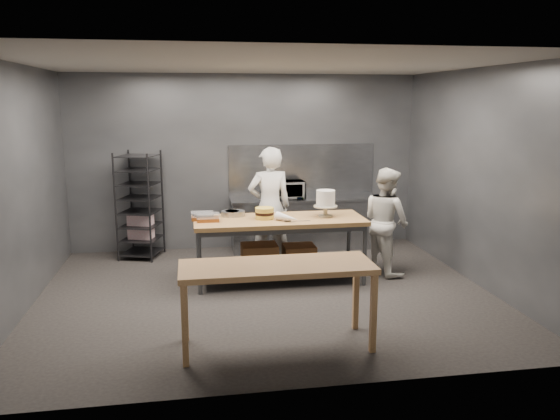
% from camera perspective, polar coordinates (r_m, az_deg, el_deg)
% --- Properties ---
extents(ground, '(6.00, 6.00, 0.00)m').
position_cam_1_polar(ground, '(7.43, -1.45, -8.72)').
color(ground, black).
rests_on(ground, ground).
extents(back_wall, '(6.00, 0.04, 3.00)m').
position_cam_1_polar(back_wall, '(9.52, -3.60, 5.00)').
color(back_wall, '#4C4F54').
rests_on(back_wall, ground).
extents(work_table, '(2.40, 0.90, 0.92)m').
position_cam_1_polar(work_table, '(7.77, -0.19, -3.40)').
color(work_table, olive).
rests_on(work_table, ground).
extents(near_counter, '(2.00, 0.70, 0.90)m').
position_cam_1_polar(near_counter, '(5.66, -0.33, -6.53)').
color(near_counter, brown).
rests_on(near_counter, ground).
extents(back_counter, '(2.60, 0.60, 0.90)m').
position_cam_1_polar(back_counter, '(9.53, 2.67, -1.37)').
color(back_counter, slate).
rests_on(back_counter, ground).
extents(splashback_panel, '(2.60, 0.02, 0.90)m').
position_cam_1_polar(splashback_panel, '(9.67, 2.34, 4.22)').
color(splashback_panel, slate).
rests_on(splashback_panel, back_counter).
extents(speed_rack, '(0.77, 0.80, 1.75)m').
position_cam_1_polar(speed_rack, '(9.21, -14.44, 0.39)').
color(speed_rack, black).
rests_on(speed_rack, ground).
extents(chef_behind, '(0.71, 0.50, 1.86)m').
position_cam_1_polar(chef_behind, '(8.46, -1.09, 0.33)').
color(chef_behind, white).
rests_on(chef_behind, ground).
extents(chef_right, '(0.83, 0.93, 1.59)m').
position_cam_1_polar(chef_right, '(8.25, 11.02, -1.14)').
color(chef_right, silver).
rests_on(chef_right, ground).
extents(microwave, '(0.54, 0.37, 0.30)m').
position_cam_1_polar(microwave, '(9.36, 0.88, 2.14)').
color(microwave, black).
rests_on(microwave, back_counter).
extents(frosted_cake_stand, '(0.34, 0.34, 0.38)m').
position_cam_1_polar(frosted_cake_stand, '(7.80, 4.79, 1.05)').
color(frosted_cake_stand, '#ADA58A').
rests_on(frosted_cake_stand, work_table).
extents(layer_cake, '(0.26, 0.26, 0.16)m').
position_cam_1_polar(layer_cake, '(7.65, -1.63, -0.34)').
color(layer_cake, gold).
rests_on(layer_cake, work_table).
extents(cake_pans, '(0.75, 0.43, 0.07)m').
position_cam_1_polar(cake_pans, '(7.81, -6.09, -0.47)').
color(cake_pans, gray).
rests_on(cake_pans, work_table).
extents(piping_bag, '(0.32, 0.38, 0.12)m').
position_cam_1_polar(piping_bag, '(7.46, 0.77, -0.80)').
color(piping_bag, white).
rests_on(piping_bag, work_table).
extents(offset_spatula, '(0.36, 0.02, 0.02)m').
position_cam_1_polar(offset_spatula, '(7.50, 1.46, -1.16)').
color(offset_spatula, slate).
rests_on(offset_spatula, work_table).
extents(pastry_clamshells, '(0.38, 0.33, 0.11)m').
position_cam_1_polar(pastry_clamshells, '(7.61, -7.83, -0.69)').
color(pastry_clamshells, '#9B5A1F').
rests_on(pastry_clamshells, work_table).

